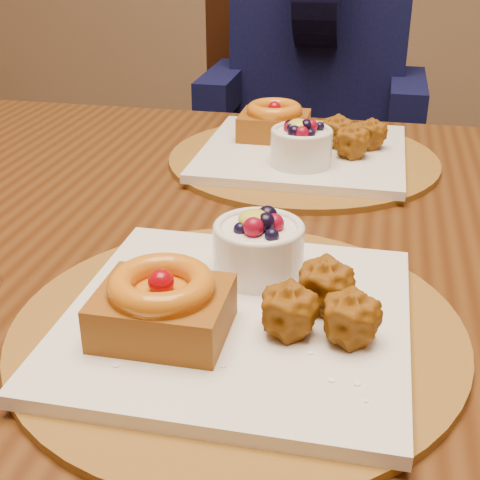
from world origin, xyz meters
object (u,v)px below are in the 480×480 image
Objects in this scene: dining_table at (277,284)px; chair_far at (283,134)px; place_setting_far at (302,148)px; place_setting_near at (236,306)px; diner at (321,29)px.

dining_table is 0.98m from chair_far.
dining_table is at bearing -89.46° from place_setting_far.
place_setting_near is 0.43m from place_setting_far.
place_setting_near is at bearing -90.02° from place_setting_far.
chair_far is (-0.14, 0.75, -0.21)m from place_setting_far.
place_setting_far is 0.38× the size of chair_far.
diner is (0.09, -0.06, 0.27)m from chair_far.
place_setting_far is at bearing 90.54° from dining_table.
place_setting_near reaches higher than place_setting_far.
place_setting_near is 0.38× the size of chair_far.
place_setting_near is 0.49× the size of diner.
diner reaches higher than chair_far.
dining_table is 0.24m from place_setting_near.
place_setting_far is (-0.00, 0.22, 0.10)m from dining_table.
chair_far is at bearing 155.34° from diner.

